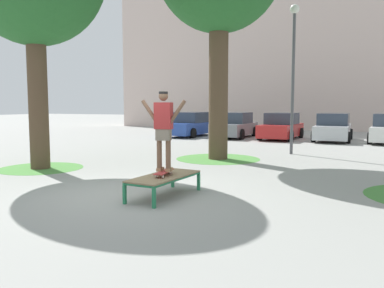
# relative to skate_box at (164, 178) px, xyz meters

# --- Properties ---
(ground_plane) EXTENTS (120.00, 120.00, 0.00)m
(ground_plane) POSITION_rel_skate_box_xyz_m (-0.78, -0.14, -0.41)
(ground_plane) COLOR #999993
(building_facade) EXTENTS (39.36, 4.00, 14.35)m
(building_facade) POSITION_rel_skate_box_xyz_m (3.17, 25.91, 6.76)
(building_facade) COLOR beige
(building_facade) RESTS_ON ground
(skate_box) EXTENTS (0.93, 1.96, 0.46)m
(skate_box) POSITION_rel_skate_box_xyz_m (0.00, 0.00, 0.00)
(skate_box) COLOR #237A4C
(skate_box) RESTS_ON ground
(skateboard) EXTENTS (0.31, 0.82, 0.09)m
(skateboard) POSITION_rel_skate_box_xyz_m (-0.00, -0.01, 0.12)
(skateboard) COLOR #B23333
(skateboard) RESTS_ON skate_box
(skater) EXTENTS (1.00, 0.32, 1.69)m
(skater) POSITION_rel_skate_box_xyz_m (-0.00, -0.01, 1.12)
(skater) COLOR brown
(skater) RESTS_ON skateboard
(grass_patch_near_left) EXTENTS (2.57, 2.57, 0.01)m
(grass_patch_near_left) POSITION_rel_skate_box_xyz_m (-5.28, 1.88, -0.41)
(grass_patch_near_left) COLOR #519342
(grass_patch_near_left) RESTS_ON ground
(grass_patch_mid_back) EXTENTS (3.04, 3.04, 0.01)m
(grass_patch_mid_back) POSITION_rel_skate_box_xyz_m (-0.95, 6.10, -0.41)
(grass_patch_mid_back) COLOR #519342
(grass_patch_mid_back) RESTS_ON ground
(car_blue) EXTENTS (2.20, 4.34, 1.50)m
(car_blue) POSITION_rel_skate_box_xyz_m (-6.04, 15.36, 0.28)
(car_blue) COLOR #28479E
(car_blue) RESTS_ON ground
(car_grey) EXTENTS (2.01, 4.24, 1.50)m
(car_grey) POSITION_rel_skate_box_xyz_m (-3.24, 15.56, 0.28)
(car_grey) COLOR slate
(car_grey) RESTS_ON ground
(car_red) EXTENTS (2.12, 4.30, 1.50)m
(car_red) POSITION_rel_skate_box_xyz_m (-0.44, 15.47, 0.28)
(car_red) COLOR red
(car_red) RESTS_ON ground
(car_silver) EXTENTS (1.95, 4.22, 1.50)m
(car_silver) POSITION_rel_skate_box_xyz_m (2.36, 15.48, 0.28)
(car_silver) COLOR #B7BABF
(car_silver) RESTS_ON ground
(light_post) EXTENTS (0.36, 0.36, 5.83)m
(light_post) POSITION_rel_skate_box_xyz_m (1.26, 8.62, 3.41)
(light_post) COLOR #4C4C51
(light_post) RESTS_ON ground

